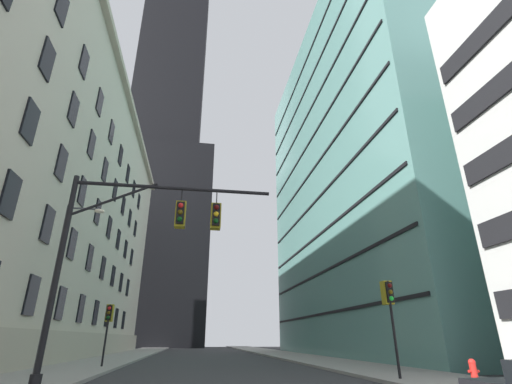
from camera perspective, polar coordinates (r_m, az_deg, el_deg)
The scene contains 8 objects.
station_building at distance 40.40m, azimuth -33.07°, elevation -0.25°, with size 15.54×60.78×28.53m.
dark_skyscraper at distance 109.87m, azimuth -13.38°, elevation 13.38°, with size 25.82×25.82×211.87m.
glass_office_midrise at distance 47.23m, azimuth 19.85°, elevation 2.42°, with size 19.24×38.17×40.42m.
traffic_signal_mast at distance 14.42m, azimuth -16.46°, elevation -6.24°, with size 7.76×0.63×7.38m.
traffic_light_near_right at distance 18.09m, azimuth 20.12°, elevation -15.43°, with size 0.40×0.63×4.01m.
traffic_light_far_left at distance 25.98m, azimuth -22.08°, elevation -17.64°, with size 0.40×0.63×3.58m.
street_lamppost at distance 21.67m, azimuth -28.25°, elevation -10.57°, with size 2.00×0.32×8.38m.
fire_hydrant at distance 17.03m, azimuth 30.97°, elevation -22.86°, with size 0.42×0.26×0.85m.
Camera 1 is at (-1.72, -10.18, 1.68)m, focal length 25.47 mm.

